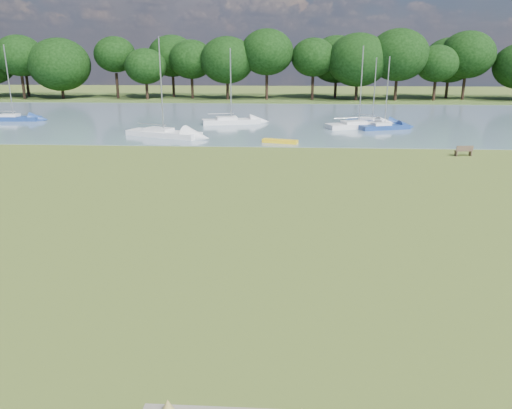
# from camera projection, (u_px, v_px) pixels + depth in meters

# --- Properties ---
(ground) EXTENTS (220.00, 220.00, 0.00)m
(ground) POSITION_uv_depth(u_px,v_px,m) (260.00, 231.00, 23.59)
(ground) COLOR olive
(river) EXTENTS (220.00, 40.00, 0.10)m
(river) POSITION_uv_depth(u_px,v_px,m) (277.00, 119.00, 63.70)
(river) COLOR slate
(river) RESTS_ON ground
(far_bank) EXTENTS (220.00, 20.00, 0.40)m
(far_bank) POSITION_uv_depth(u_px,v_px,m) (281.00, 99.00, 92.35)
(far_bank) COLOR #4C6626
(far_bank) RESTS_ON ground
(riverbank_bench) EXTENTS (1.47, 0.63, 0.88)m
(riverbank_bench) POSITION_uv_depth(u_px,v_px,m) (464.00, 151.00, 40.67)
(riverbank_bench) COLOR brown
(riverbank_bench) RESTS_ON ground
(kayak) EXTENTS (3.40, 1.64, 0.33)m
(kayak) POSITION_uv_depth(u_px,v_px,m) (280.00, 141.00, 46.41)
(kayak) COLOR yellow
(kayak) RESTS_ON river
(tree_line) EXTENTS (146.28, 9.94, 12.03)m
(tree_line) POSITION_uv_depth(u_px,v_px,m) (288.00, 59.00, 86.38)
(tree_line) COLOR black
(tree_line) RESTS_ON far_bank
(sailboat_2) EXTENTS (6.22, 3.71, 7.57)m
(sailboat_2) POSITION_uv_depth(u_px,v_px,m) (372.00, 120.00, 58.83)
(sailboat_2) COLOR navy
(sailboat_2) RESTS_ON river
(sailboat_3) EXTENTS (7.05, 3.58, 8.58)m
(sailboat_3) POSITION_uv_depth(u_px,v_px,m) (231.00, 120.00, 58.87)
(sailboat_3) COLOR white
(sailboat_3) RESTS_ON river
(sailboat_4) EXTENTS (7.65, 4.47, 8.79)m
(sailboat_4) POSITION_uv_depth(u_px,v_px,m) (358.00, 124.00, 55.70)
(sailboat_4) COLOR white
(sailboat_4) RESTS_ON river
(sailboat_5) EXTENTS (5.75, 3.36, 7.71)m
(sailboat_5) POSITION_uv_depth(u_px,v_px,m) (384.00, 125.00, 54.63)
(sailboat_5) COLOR navy
(sailboat_5) RESTS_ON river
(sailboat_8) EXTENTS (6.38, 2.09, 9.03)m
(sailboat_8) POSITION_uv_depth(u_px,v_px,m) (13.00, 117.00, 61.72)
(sailboat_8) COLOR navy
(sailboat_8) RESTS_ON river
(sailboat_9) EXTENTS (8.10, 4.96, 9.59)m
(sailboat_9) POSITION_uv_depth(u_px,v_px,m) (163.00, 132.00, 50.13)
(sailboat_9) COLOR white
(sailboat_9) RESTS_ON river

